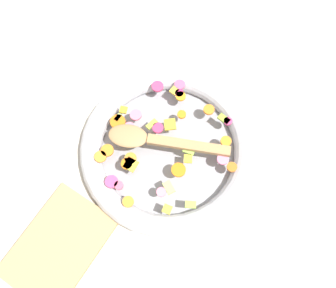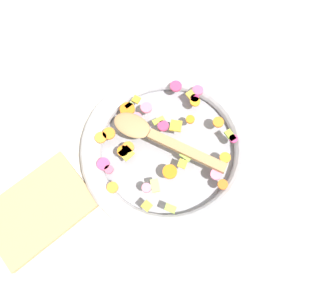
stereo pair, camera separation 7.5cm
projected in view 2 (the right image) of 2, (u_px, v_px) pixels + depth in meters
ground_plane at (168, 151)px, 0.79m from camera, size 4.00×4.00×0.00m
skillet at (168, 148)px, 0.77m from camera, size 0.41×0.41×0.05m
chopped_vegetables at (161, 139)px, 0.75m from camera, size 0.33×0.32×0.01m
wooden_spoon at (156, 137)px, 0.74m from camera, size 0.15×0.27×0.01m
cutting_board at (39, 209)px, 0.74m from camera, size 0.23×0.16×0.02m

